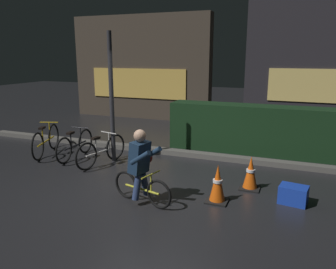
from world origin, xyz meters
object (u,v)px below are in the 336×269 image
object	(u,v)px
parked_bike_leftmost	(46,141)
parked_bike_left_mid	(75,145)
parked_bike_center_left	(101,151)
traffic_cone_far	(251,173)
cyclist	(141,166)
blue_crate	(293,195)
traffic_cone_near	(218,184)
street_post	(112,99)

from	to	relation	value
parked_bike_leftmost	parked_bike_left_mid	xyz separation A→B (m)	(0.85, 0.01, -0.03)
parked_bike_center_left	traffic_cone_far	distance (m)	3.29
traffic_cone_far	cyclist	distance (m)	2.05
parked_bike_leftmost	cyclist	xyz separation A→B (m)	(3.40, -1.65, 0.28)
blue_crate	cyclist	world-z (taller)	cyclist
blue_crate	cyclist	distance (m)	2.55
traffic_cone_far	parked_bike_left_mid	bearing A→B (deg)	174.36
parked_bike_center_left	blue_crate	size ratio (longest dim) A/B	3.36
parked_bike_leftmost	parked_bike_center_left	bearing A→B (deg)	-115.82
parked_bike_left_mid	cyclist	xyz separation A→B (m)	(2.55, -1.65, 0.31)
parked_bike_center_left	blue_crate	bearing A→B (deg)	-85.61
parked_bike_left_mid	cyclist	distance (m)	3.05
traffic_cone_far	parked_bike_leftmost	bearing A→B (deg)	175.41
traffic_cone_near	cyclist	bearing A→B (deg)	-157.70
traffic_cone_near	parked_bike_center_left	bearing A→B (deg)	161.20
parked_bike_leftmost	blue_crate	bearing A→B (deg)	-116.92
parked_bike_left_mid	blue_crate	distance (m)	4.96
parked_bike_leftmost	cyclist	distance (m)	3.79
blue_crate	street_post	bearing A→B (deg)	167.09
traffic_cone_far	street_post	bearing A→B (deg)	170.47
parked_bike_center_left	traffic_cone_far	bearing A→B (deg)	-81.13
parked_bike_left_mid	traffic_cone_far	world-z (taller)	parked_bike_left_mid
parked_bike_leftmost	parked_bike_center_left	world-z (taller)	parked_bike_leftmost
parked_bike_leftmost	parked_bike_left_mid	world-z (taller)	parked_bike_leftmost
parked_bike_left_mid	parked_bike_leftmost	bearing A→B (deg)	86.95
parked_bike_leftmost	parked_bike_left_mid	bearing A→B (deg)	-108.79
parked_bike_left_mid	traffic_cone_near	xyz separation A→B (m)	(3.71, -1.18, -0.01)
parked_bike_center_left	cyclist	distance (m)	2.25
parked_bike_left_mid	parked_bike_center_left	bearing A→B (deg)	-106.91
street_post	parked_bike_leftmost	xyz separation A→B (m)	(-1.82, -0.13, -1.10)
traffic_cone_near	blue_crate	size ratio (longest dim) A/B	1.46
parked_bike_leftmost	traffic_cone_near	bearing A→B (deg)	-123.66
traffic_cone_near	traffic_cone_far	size ratio (longest dim) A/B	1.04
street_post	parked_bike_leftmost	bearing A→B (deg)	-175.85
parked_bike_left_mid	cyclist	size ratio (longest dim) A/B	1.21
traffic_cone_far	blue_crate	bearing A→B (deg)	-25.97
street_post	traffic_cone_far	size ratio (longest dim) A/B	4.69
blue_crate	cyclist	bearing A→B (deg)	-159.49
traffic_cone_far	cyclist	size ratio (longest dim) A/B	0.50
street_post	traffic_cone_near	world-z (taller)	street_post
traffic_cone_far	blue_crate	size ratio (longest dim) A/B	1.40
parked_bike_center_left	blue_crate	distance (m)	4.08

